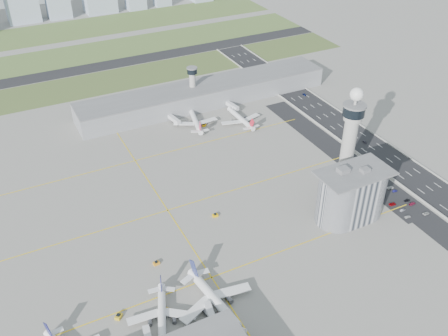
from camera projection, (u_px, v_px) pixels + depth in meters
name	position (u px, v px, depth m)	size (l,w,h in m)	color
ground	(251.00, 220.00, 287.85)	(1000.00, 1000.00, 0.00)	gray
grass_strip_0	(108.00, 81.00, 446.42)	(480.00, 50.00, 0.08)	#425327
grass_strip_1	(87.00, 54.00, 501.78)	(480.00, 60.00, 0.08)	#516F34
grass_strip_2	(70.00, 30.00, 560.83)	(480.00, 70.00, 0.08)	#485D2C
runway	(97.00, 67.00, 473.72)	(480.00, 22.00, 0.10)	black
highway	(402.00, 169.00, 330.87)	(28.00, 500.00, 0.10)	black
barrier_left	(386.00, 174.00, 325.32)	(0.60, 500.00, 1.20)	#9E9E99
barrier_right	(418.00, 163.00, 335.80)	(0.60, 500.00, 1.20)	#9E9E99
landside_road	(383.00, 187.00, 314.14)	(18.00, 260.00, 0.08)	black
parking_lot	(394.00, 198.00, 304.52)	(20.00, 44.00, 0.10)	black
taxiway_line_h_0	(212.00, 277.00, 250.73)	(260.00, 0.60, 0.01)	yellow
taxiway_line_h_1	(168.00, 210.00, 295.02)	(260.00, 0.60, 0.01)	yellow
taxiway_line_h_2	(135.00, 161.00, 339.30)	(260.00, 0.60, 0.01)	yellow
taxiway_line_v	(168.00, 210.00, 295.02)	(0.60, 260.00, 0.01)	yellow
control_tower	(350.00, 133.00, 301.04)	(14.00, 14.00, 64.50)	#ADAAA5
secondary_tower	(193.00, 83.00, 399.25)	(8.60, 8.60, 31.90)	#ADAAA5
admin_building	(351.00, 195.00, 282.49)	(42.00, 24.00, 33.50)	#B2B2B7
terminal_pier	(205.00, 94.00, 407.63)	(210.00, 32.00, 15.80)	gray
airplane_near_b	(162.00, 314.00, 225.16)	(38.12, 32.40, 10.67)	white
airplane_near_c	(217.00, 298.00, 231.70)	(45.70, 38.85, 12.80)	white
airplane_far_a	(195.00, 118.00, 378.31)	(40.11, 34.09, 11.23)	white
airplane_far_b	(240.00, 116.00, 381.41)	(38.96, 33.11, 10.91)	white
jet_bridge_near_2	(215.00, 329.00, 221.38)	(14.00, 3.00, 5.70)	silver
jet_bridge_far_0	(169.00, 117.00, 384.43)	(14.00, 3.00, 5.70)	silver
jet_bridge_far_1	(227.00, 104.00, 403.15)	(14.00, 3.00, 5.70)	silver
tug_0	(119.00, 316.00, 229.48)	(2.49, 3.62, 2.10)	gold
tug_1	(156.00, 263.00, 257.87)	(2.21, 3.22, 1.87)	orange
tug_2	(164.00, 309.00, 233.05)	(2.34, 3.40, 1.98)	gold
tug_3	(215.00, 215.00, 289.94)	(2.21, 3.21, 1.87)	#ECAB01
tug_4	(204.00, 125.00, 378.73)	(2.26, 3.29, 1.91)	#E69A02
tug_5	(252.00, 124.00, 379.68)	(1.94, 2.83, 1.64)	gold
car_lot_0	(408.00, 217.00, 289.16)	(1.54, 3.82, 1.30)	silver
car_lot_1	(403.00, 210.00, 294.25)	(1.32, 3.79, 1.25)	slate
car_lot_2	(392.00, 204.00, 298.94)	(2.10, 4.54, 1.26)	#99080E
car_lot_3	(383.00, 196.00, 305.26)	(1.58, 3.89, 1.13)	black
car_lot_4	(377.00, 189.00, 311.10)	(1.44, 3.57, 1.22)	navy
car_lot_5	(367.00, 183.00, 316.50)	(1.34, 3.85, 1.27)	silver
car_lot_6	(426.00, 213.00, 291.65)	(2.02, 4.38, 1.22)	#ACACAC
car_lot_7	(412.00, 204.00, 299.33)	(1.82, 4.49, 1.30)	maroon
car_lot_8	(407.00, 200.00, 301.92)	(1.52, 3.78, 1.29)	black
car_lot_9	(395.00, 191.00, 310.00)	(1.14, 3.28, 1.08)	#111058
car_lot_10	(390.00, 187.00, 312.79)	(2.16, 4.69, 1.30)	silver
car_lot_11	(380.00, 180.00, 319.49)	(1.74, 4.29, 1.24)	#9A9BAB
car_hw_1	(365.00, 142.00, 358.47)	(1.25, 3.59, 1.18)	black
car_hw_2	(304.00, 95.00, 422.91)	(1.87, 4.06, 1.13)	navy
car_hw_4	(258.00, 72.00, 461.91)	(1.52, 3.78, 1.29)	gray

